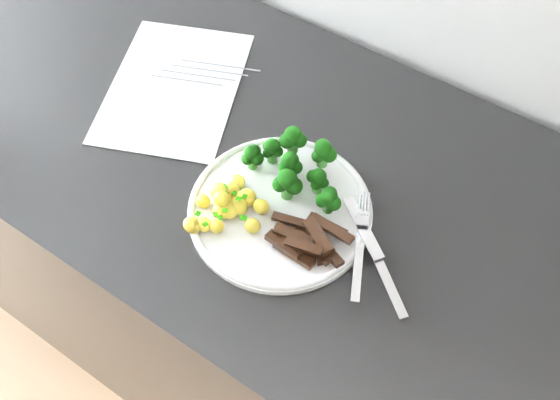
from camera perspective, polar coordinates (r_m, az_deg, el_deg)
name	(u,v)px	position (r m, az deg, el deg)	size (l,w,h in m)	color
counter	(249,282)	(1.33, -2.85, -7.56)	(2.39, 0.60, 0.90)	black
recipe_paper	(175,86)	(1.05, -9.71, 10.30)	(0.30, 0.35, 0.00)	white
plate	(280,209)	(0.87, 0.00, -0.83)	(0.26, 0.26, 0.01)	white
broccoli	(297,165)	(0.88, 1.56, 3.23)	(0.16, 0.11, 0.06)	#2C6921
potatoes	(228,205)	(0.86, -4.83, -0.51)	(0.10, 0.12, 0.04)	#F3DB54
beef_strips	(308,240)	(0.83, 2.61, -3.71)	(0.12, 0.08, 0.03)	black
fork	(360,248)	(0.84, 7.36, -4.46)	(0.09, 0.16, 0.02)	silver
knife	(382,270)	(0.84, 9.36, -6.37)	(0.16, 0.13, 0.02)	silver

